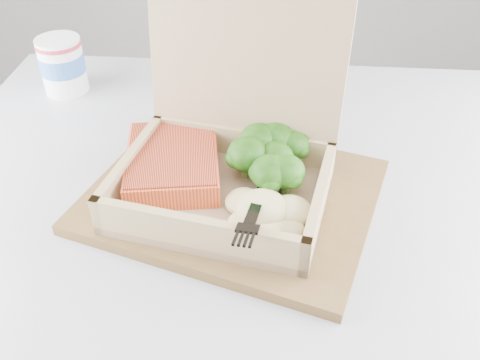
{
  "coord_description": "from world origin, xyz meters",
  "views": [
    {
      "loc": [
        0.18,
        -0.11,
        1.11
      ],
      "look_at": [
        0.18,
        0.34,
        0.76
      ],
      "focal_mm": 40.0,
      "sensor_mm": 36.0,
      "label": 1
    }
  ],
  "objects_px": {
    "takeout_container": "(230,147)",
    "paper_cup": "(62,64)",
    "serving_tray": "(233,196)",
    "cafe_table": "(231,319)"
  },
  "relations": [
    {
      "from": "cafe_table",
      "to": "takeout_container",
      "type": "bearing_deg",
      "value": 88.55
    },
    {
      "from": "cafe_table",
      "to": "serving_tray",
      "type": "bearing_deg",
      "value": 81.65
    },
    {
      "from": "takeout_container",
      "to": "paper_cup",
      "type": "relative_size",
      "value": 3.2
    },
    {
      "from": "serving_tray",
      "to": "takeout_container",
      "type": "xyz_separation_m",
      "value": [
        -0.0,
        0.01,
        0.06
      ]
    },
    {
      "from": "takeout_container",
      "to": "paper_cup",
      "type": "bearing_deg",
      "value": 151.51
    },
    {
      "from": "cafe_table",
      "to": "takeout_container",
      "type": "distance_m",
      "value": 0.25
    },
    {
      "from": "serving_tray",
      "to": "cafe_table",
      "type": "bearing_deg",
      "value": -98.35
    },
    {
      "from": "paper_cup",
      "to": "serving_tray",
      "type": "bearing_deg",
      "value": -45.54
    },
    {
      "from": "serving_tray",
      "to": "takeout_container",
      "type": "relative_size",
      "value": 1.16
    },
    {
      "from": "cafe_table",
      "to": "takeout_container",
      "type": "xyz_separation_m",
      "value": [
        0.0,
        0.04,
        0.25
      ]
    }
  ]
}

